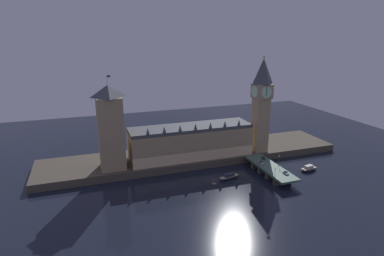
{
  "coord_description": "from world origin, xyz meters",
  "views": [
    {
      "loc": [
        -74.63,
        -171.61,
        88.91
      ],
      "look_at": [
        -8.17,
        20.0,
        29.68
      ],
      "focal_mm": 30.0,
      "sensor_mm": 36.0,
      "label": 1
    }
  ],
  "objects_px": {
    "car_northbound_lead": "(261,162)",
    "street_lamp_near": "(275,171)",
    "car_southbound_trail": "(264,158)",
    "clock_tower": "(261,102)",
    "car_southbound_lead": "(286,173)",
    "boat_upstream": "(229,177)",
    "pedestrian_near_rail": "(273,174)",
    "victoria_tower": "(111,127)",
    "boat_downstream": "(309,169)",
    "street_lamp_mid": "(279,159)"
  },
  "relations": [
    {
      "from": "street_lamp_mid",
      "to": "car_southbound_lead",
      "type": "bearing_deg",
      "value": -104.63
    },
    {
      "from": "clock_tower",
      "to": "victoria_tower",
      "type": "bearing_deg",
      "value": 178.5
    },
    {
      "from": "street_lamp_near",
      "to": "boat_upstream",
      "type": "xyz_separation_m",
      "value": [
        -21.59,
        18.03,
        -8.25
      ]
    },
    {
      "from": "street_lamp_near",
      "to": "car_southbound_trail",
      "type": "bearing_deg",
      "value": 71.76
    },
    {
      "from": "victoria_tower",
      "to": "street_lamp_mid",
      "type": "relative_size",
      "value": 8.35
    },
    {
      "from": "clock_tower",
      "to": "car_northbound_lead",
      "type": "relative_size",
      "value": 15.19
    },
    {
      "from": "car_northbound_lead",
      "to": "street_lamp_near",
      "type": "relative_size",
      "value": 0.77
    },
    {
      "from": "pedestrian_near_rail",
      "to": "boat_upstream",
      "type": "bearing_deg",
      "value": 145.54
    },
    {
      "from": "car_southbound_trail",
      "to": "boat_downstream",
      "type": "relative_size",
      "value": 0.32
    },
    {
      "from": "victoria_tower",
      "to": "car_southbound_lead",
      "type": "relative_size",
      "value": 13.48
    },
    {
      "from": "victoria_tower",
      "to": "boat_downstream",
      "type": "relative_size",
      "value": 4.43
    },
    {
      "from": "street_lamp_near",
      "to": "victoria_tower",
      "type": "bearing_deg",
      "value": 151.63
    },
    {
      "from": "car_southbound_trail",
      "to": "pedestrian_near_rail",
      "type": "relative_size",
      "value": 2.56
    },
    {
      "from": "car_southbound_lead",
      "to": "boat_downstream",
      "type": "height_order",
      "value": "car_southbound_lead"
    },
    {
      "from": "clock_tower",
      "to": "car_southbound_trail",
      "type": "xyz_separation_m",
      "value": [
        -6.76,
        -18.38,
        -35.49
      ]
    },
    {
      "from": "street_lamp_near",
      "to": "street_lamp_mid",
      "type": "height_order",
      "value": "street_lamp_mid"
    },
    {
      "from": "street_lamp_mid",
      "to": "boat_downstream",
      "type": "relative_size",
      "value": 0.53
    },
    {
      "from": "car_northbound_lead",
      "to": "pedestrian_near_rail",
      "type": "distance_m",
      "value": 19.06
    },
    {
      "from": "car_southbound_lead",
      "to": "victoria_tower",
      "type": "bearing_deg",
      "value": 154.8
    },
    {
      "from": "victoria_tower",
      "to": "clock_tower",
      "type": "bearing_deg",
      "value": -1.5
    },
    {
      "from": "car_southbound_lead",
      "to": "boat_downstream",
      "type": "bearing_deg",
      "value": 21.42
    },
    {
      "from": "car_southbound_trail",
      "to": "pedestrian_near_rail",
      "type": "height_order",
      "value": "pedestrian_near_rail"
    },
    {
      "from": "car_southbound_trail",
      "to": "boat_upstream",
      "type": "height_order",
      "value": "car_southbound_trail"
    },
    {
      "from": "boat_downstream",
      "to": "pedestrian_near_rail",
      "type": "bearing_deg",
      "value": -165.11
    },
    {
      "from": "boat_upstream",
      "to": "boat_downstream",
      "type": "distance_m",
      "value": 57.07
    },
    {
      "from": "car_southbound_trail",
      "to": "boat_downstream",
      "type": "distance_m",
      "value": 30.79
    },
    {
      "from": "boat_upstream",
      "to": "boat_downstream",
      "type": "relative_size",
      "value": 1.14
    },
    {
      "from": "victoria_tower",
      "to": "boat_upstream",
      "type": "bearing_deg",
      "value": -24.12
    },
    {
      "from": "boat_upstream",
      "to": "street_lamp_mid",
      "type": "bearing_deg",
      "value": -5.55
    },
    {
      "from": "clock_tower",
      "to": "car_southbound_lead",
      "type": "height_order",
      "value": "clock_tower"
    },
    {
      "from": "clock_tower",
      "to": "street_lamp_mid",
      "type": "xyz_separation_m",
      "value": [
        -3.44,
        -31.49,
        -31.68
      ]
    },
    {
      "from": "street_lamp_mid",
      "to": "car_northbound_lead",
      "type": "bearing_deg",
      "value": 142.45
    },
    {
      "from": "victoria_tower",
      "to": "street_lamp_mid",
      "type": "xyz_separation_m",
      "value": [
        103.24,
        -34.28,
        -22.08
      ]
    },
    {
      "from": "car_southbound_trail",
      "to": "street_lamp_mid",
      "type": "height_order",
      "value": "street_lamp_mid"
    },
    {
      "from": "clock_tower",
      "to": "victoria_tower",
      "type": "height_order",
      "value": "clock_tower"
    },
    {
      "from": "car_southbound_lead",
      "to": "boat_upstream",
      "type": "height_order",
      "value": "car_southbound_lead"
    },
    {
      "from": "car_southbound_trail",
      "to": "street_lamp_near",
      "type": "distance_m",
      "value": 29.46
    },
    {
      "from": "victoria_tower",
      "to": "street_lamp_mid",
      "type": "distance_m",
      "value": 111.0
    },
    {
      "from": "clock_tower",
      "to": "boat_downstream",
      "type": "relative_size",
      "value": 5.11
    },
    {
      "from": "car_southbound_trail",
      "to": "clock_tower",
      "type": "bearing_deg",
      "value": 69.8
    },
    {
      "from": "boat_upstream",
      "to": "car_northbound_lead",
      "type": "bearing_deg",
      "value": 8.54
    },
    {
      "from": "street_lamp_mid",
      "to": "boat_upstream",
      "type": "distance_m",
      "value": 35.42
    },
    {
      "from": "victoria_tower",
      "to": "car_northbound_lead",
      "type": "xyz_separation_m",
      "value": [
        94.07,
        -27.23,
        -25.97
      ]
    },
    {
      "from": "victoria_tower",
      "to": "boat_upstream",
      "type": "xyz_separation_m",
      "value": [
        69.16,
        -30.97,
        -31.12
      ]
    },
    {
      "from": "pedestrian_near_rail",
      "to": "car_northbound_lead",
      "type": "bearing_deg",
      "value": 81.17
    },
    {
      "from": "car_northbound_lead",
      "to": "car_southbound_lead",
      "type": "bearing_deg",
      "value": -73.53
    },
    {
      "from": "car_northbound_lead",
      "to": "car_southbound_trail",
      "type": "distance_m",
      "value": 8.43
    },
    {
      "from": "street_lamp_near",
      "to": "street_lamp_mid",
      "type": "distance_m",
      "value": 19.33
    },
    {
      "from": "pedestrian_near_rail",
      "to": "victoria_tower",
      "type": "bearing_deg",
      "value": 153.19
    },
    {
      "from": "boat_downstream",
      "to": "boat_upstream",
      "type": "bearing_deg",
      "value": 174.12
    }
  ]
}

